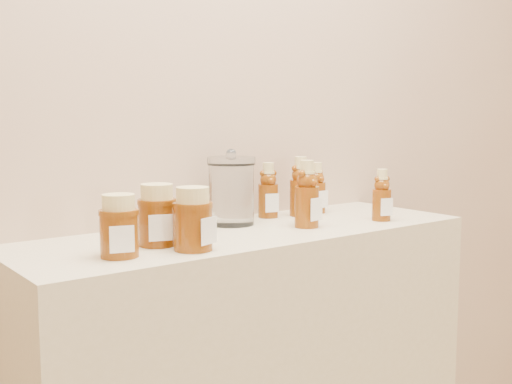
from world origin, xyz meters
TOP-DOWN VIEW (x-y plane):
  - wall_back at (0.00, 1.75)m, footprint 3.50×0.02m
  - bear_bottle_back_left at (0.16, 1.68)m, footprint 0.07×0.07m
  - bear_bottle_back_mid at (0.25, 1.65)m, footprint 0.08×0.08m
  - bear_bottle_back_right at (0.33, 1.66)m, footprint 0.06×0.06m
  - bear_bottle_front_left at (0.14, 1.50)m, footprint 0.08×0.08m
  - bear_bottle_front_right at (0.38, 1.45)m, footprint 0.07×0.07m
  - honey_jar_left at (-0.39, 1.47)m, footprint 0.10×0.10m
  - honey_jar_back at (-0.27, 1.52)m, footprint 0.11×0.11m
  - honey_jar_front at (-0.24, 1.43)m, footprint 0.11×0.11m
  - glass_canister at (0.01, 1.65)m, footprint 0.15×0.15m

SIDE VIEW (x-z plane):
  - honey_jar_left at x=-0.39m, z-range 0.90..1.03m
  - honey_jar_front at x=-0.24m, z-range 0.90..1.04m
  - honey_jar_back at x=-0.27m, z-range 0.90..1.04m
  - bear_bottle_front_right at x=0.38m, z-range 0.90..1.06m
  - bear_bottle_back_right at x=0.33m, z-range 0.90..1.07m
  - bear_bottle_back_left at x=0.16m, z-range 0.90..1.08m
  - bear_bottle_back_mid at x=0.25m, z-range 0.90..1.09m
  - glass_canister at x=0.01m, z-range 0.90..1.09m
  - bear_bottle_front_left at x=0.14m, z-range 0.90..1.10m
  - wall_back at x=0.00m, z-range 0.00..2.70m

